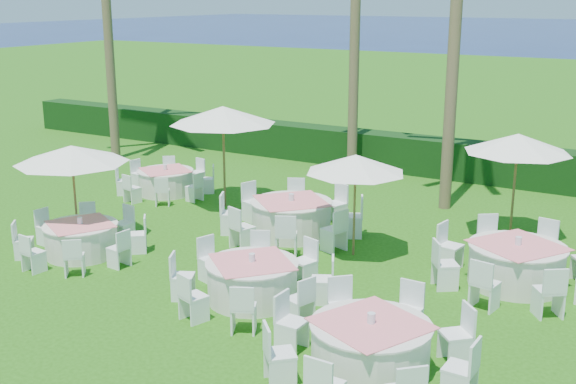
% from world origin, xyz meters
% --- Properties ---
extents(ground, '(120.00, 120.00, 0.00)m').
position_xyz_m(ground, '(0.00, 0.00, 0.00)').
color(ground, '#1E520E').
rests_on(ground, ground).
extents(hedge, '(34.00, 1.00, 1.20)m').
position_xyz_m(hedge, '(0.00, 12.00, 0.60)').
color(hedge, black).
rests_on(hedge, ground).
extents(banquet_table_a, '(2.89, 2.89, 0.88)m').
position_xyz_m(banquet_table_a, '(-3.82, 0.86, 0.38)').
color(banquet_table_a, silver).
rests_on(banquet_table_a, ground).
extents(banquet_table_b, '(3.07, 3.07, 0.94)m').
position_xyz_m(banquet_table_b, '(0.85, 0.70, 0.41)').
color(banquet_table_b, silver).
rests_on(banquet_table_b, ground).
extents(banquet_table_c, '(3.30, 3.30, 0.99)m').
position_xyz_m(banquet_table_c, '(3.92, -0.69, 0.44)').
color(banquet_table_c, silver).
rests_on(banquet_table_c, ground).
extents(banquet_table_d, '(2.85, 2.85, 0.87)m').
position_xyz_m(banquet_table_d, '(-5.52, 5.85, 0.38)').
color(banquet_table_d, silver).
rests_on(banquet_table_d, ground).
extents(banquet_table_e, '(3.40, 3.40, 1.03)m').
position_xyz_m(banquet_table_e, '(-0.45, 4.44, 0.46)').
color(banquet_table_e, silver).
rests_on(banquet_table_e, ground).
extents(banquet_table_f, '(3.41, 3.41, 1.02)m').
position_xyz_m(banquet_table_f, '(5.02, 4.00, 0.45)').
color(banquet_table_f, silver).
rests_on(banquet_table_f, ground).
extents(umbrella_a, '(2.60, 2.60, 2.35)m').
position_xyz_m(umbrella_a, '(-4.48, 1.38, 2.14)').
color(umbrella_a, brown).
rests_on(umbrella_a, ground).
extents(umbrella_b, '(2.22, 2.22, 2.31)m').
position_xyz_m(umbrella_b, '(1.46, 3.93, 2.11)').
color(umbrella_b, brown).
rests_on(umbrella_b, ground).
extents(umbrella_c, '(2.88, 2.88, 2.78)m').
position_xyz_m(umbrella_c, '(-3.27, 5.65, 2.54)').
color(umbrella_c, brown).
rests_on(umbrella_c, ground).
extents(umbrella_d, '(2.48, 2.48, 2.56)m').
position_xyz_m(umbrella_d, '(4.23, 6.83, 2.34)').
color(umbrella_d, brown).
rests_on(umbrella_d, ground).
extents(palm_a, '(4.38, 4.22, 9.37)m').
position_xyz_m(palm_a, '(-10.12, 8.64, 5.15)').
color(palm_a, brown).
rests_on(palm_a, ground).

